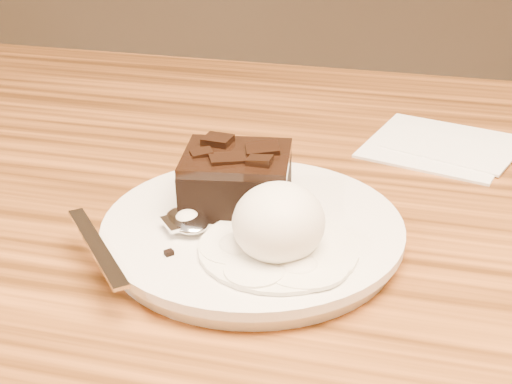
% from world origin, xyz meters
% --- Properties ---
extents(plate, '(0.23, 0.23, 0.02)m').
position_xyz_m(plate, '(-0.07, -0.08, 0.76)').
color(plate, white).
rests_on(plate, dining_table).
extents(brownie, '(0.09, 0.08, 0.04)m').
position_xyz_m(brownie, '(-0.09, -0.05, 0.79)').
color(brownie, black).
rests_on(brownie, plate).
extents(ice_cream_scoop, '(0.07, 0.07, 0.05)m').
position_xyz_m(ice_cream_scoop, '(-0.04, -0.11, 0.79)').
color(ice_cream_scoop, white).
rests_on(ice_cream_scoop, plate).
extents(melt_puddle, '(0.11, 0.11, 0.00)m').
position_xyz_m(melt_puddle, '(-0.04, -0.11, 0.77)').
color(melt_puddle, white).
rests_on(melt_puddle, plate).
extents(spoon, '(0.14, 0.15, 0.01)m').
position_xyz_m(spoon, '(-0.12, -0.10, 0.77)').
color(spoon, silver).
rests_on(spoon, plate).
extents(napkin, '(0.16, 0.16, 0.01)m').
position_xyz_m(napkin, '(0.06, 0.15, 0.75)').
color(napkin, white).
rests_on(napkin, dining_table).
extents(crumb_a, '(0.01, 0.01, 0.00)m').
position_xyz_m(crumb_a, '(-0.12, -0.14, 0.77)').
color(crumb_a, black).
rests_on(crumb_a, plate).
extents(crumb_b, '(0.01, 0.01, 0.00)m').
position_xyz_m(crumb_b, '(-0.04, -0.08, 0.77)').
color(crumb_b, black).
rests_on(crumb_b, plate).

